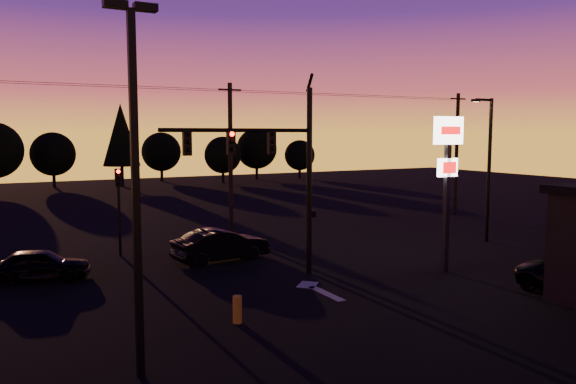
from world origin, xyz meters
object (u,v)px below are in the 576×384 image
at_px(pylon_sign, 448,160).
at_px(car_left, 40,265).
at_px(secondary_signal, 119,199).
at_px(bollard, 237,309).
at_px(streetlight, 488,163).
at_px(car_mid, 221,245).
at_px(parking_lot_light, 135,167).
at_px(traffic_signal_mast, 276,161).

bearing_deg(pylon_sign, car_left, 157.22).
xyz_separation_m(secondary_signal, bollard, (1.21, -11.95, -2.42)).
bearing_deg(secondary_signal, car_left, -139.80).
relative_size(streetlight, bollard, 9.02).
height_order(car_left, car_mid, car_mid).
relative_size(streetlight, car_left, 2.03).
bearing_deg(parking_lot_light, car_left, 97.19).
height_order(secondary_signal, car_mid, secondary_signal).
distance_m(pylon_sign, car_left, 17.77).
bearing_deg(bollard, parking_lot_light, -145.69).
relative_size(parking_lot_light, car_mid, 1.97).
bearing_deg(parking_lot_light, pylon_sign, 17.23).
distance_m(parking_lot_light, pylon_sign, 15.19).
relative_size(traffic_signal_mast, secondary_signal, 1.97).
distance_m(car_left, car_mid, 7.95).
height_order(traffic_signal_mast, car_left, traffic_signal_mast).
height_order(secondary_signal, pylon_sign, pylon_sign).
distance_m(traffic_signal_mast, bollard, 7.33).
bearing_deg(car_left, streetlight, -81.36).
relative_size(streetlight, car_mid, 1.72).
distance_m(parking_lot_light, car_mid, 13.67).
bearing_deg(parking_lot_light, secondary_signal, 80.21).
bearing_deg(car_left, parking_lot_light, -157.47).
distance_m(secondary_signal, streetlight, 19.89).
bearing_deg(traffic_signal_mast, bollard, -129.61).
distance_m(traffic_signal_mast, parking_lot_light, 10.19).
bearing_deg(secondary_signal, bollard, -84.22).
xyz_separation_m(traffic_signal_mast, bollard, (-3.69, -4.46, -4.49)).
relative_size(secondary_signal, streetlight, 0.54).
xyz_separation_m(secondary_signal, parking_lot_light, (-2.50, -14.49, 2.41)).
bearing_deg(car_left, pylon_sign, -97.44).
xyz_separation_m(streetlight, car_mid, (-14.87, 2.62, -3.66)).
height_order(traffic_signal_mast, secondary_signal, traffic_signal_mast).
height_order(bollard, car_left, car_left).
relative_size(parking_lot_light, bollard, 10.30).
height_order(streetlight, car_mid, streetlight).
height_order(parking_lot_light, car_left, parking_lot_light).
height_order(secondary_signal, bollard, secondary_signal).
relative_size(pylon_sign, bollard, 7.66).
bearing_deg(streetlight, pylon_sign, -149.92).
xyz_separation_m(parking_lot_light, pylon_sign, (14.50, 4.50, -0.36)).
height_order(streetlight, car_left, streetlight).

